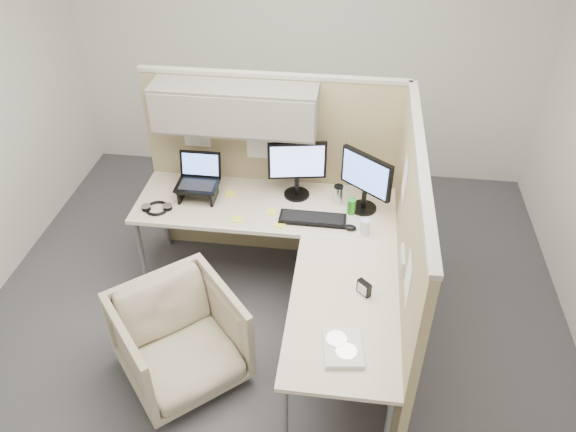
# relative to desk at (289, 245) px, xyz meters

# --- Properties ---
(ground) EXTENTS (4.50, 4.50, 0.00)m
(ground) POSITION_rel_desk_xyz_m (-0.12, -0.13, -0.69)
(ground) COLOR #3B3B40
(ground) RESTS_ON ground
(partition_back) EXTENTS (2.00, 0.36, 1.63)m
(partition_back) POSITION_rel_desk_xyz_m (-0.34, 0.70, 0.41)
(partition_back) COLOR tan
(partition_back) RESTS_ON ground
(partition_right) EXTENTS (0.07, 2.03, 1.63)m
(partition_right) POSITION_rel_desk_xyz_m (0.78, -0.19, 0.13)
(partition_right) COLOR tan
(partition_right) RESTS_ON ground
(desk) EXTENTS (2.00, 1.98, 0.73)m
(desk) POSITION_rel_desk_xyz_m (0.00, 0.00, 0.00)
(desk) COLOR beige
(desk) RESTS_ON ground
(office_chair) EXTENTS (1.01, 1.00, 0.76)m
(office_chair) POSITION_rel_desk_xyz_m (-0.65, -0.65, -0.31)
(office_chair) COLOR #B5A590
(office_chair) RESTS_ON ground
(monitor_left) EXTENTS (0.44, 0.20, 0.47)m
(monitor_left) POSITION_rel_desk_xyz_m (-0.01, 0.56, 0.32)
(monitor_left) COLOR black
(monitor_left) RESTS_ON desk
(monitor_right) EXTENTS (0.37, 0.30, 0.47)m
(monitor_right) POSITION_rel_desk_xyz_m (0.50, 0.44, 0.32)
(monitor_right) COLOR black
(monitor_right) RESTS_ON desk
(laptop_station) EXTENTS (0.32, 0.27, 0.33)m
(laptop_station) POSITION_rel_desk_xyz_m (-0.76, 0.45, 0.17)
(laptop_station) COLOR black
(laptop_station) RESTS_ON desk
(keyboard) EXTENTS (0.49, 0.17, 0.02)m
(keyboard) POSITION_rel_desk_xyz_m (0.14, 0.25, 0.05)
(keyboard) COLOR black
(keyboard) RESTS_ON desk
(mouse) EXTENTS (0.10, 0.07, 0.03)m
(mouse) POSITION_rel_desk_xyz_m (0.42, 0.18, 0.06)
(mouse) COLOR black
(mouse) RESTS_ON desk
(travel_mug) EXTENTS (0.07, 0.07, 0.15)m
(travel_mug) POSITION_rel_desk_xyz_m (0.31, 0.50, 0.12)
(travel_mug) COLOR silver
(travel_mug) RESTS_ON desk
(soda_can_green) EXTENTS (0.07, 0.07, 0.12)m
(soda_can_green) POSITION_rel_desk_xyz_m (0.52, 0.15, 0.10)
(soda_can_green) COLOR silver
(soda_can_green) RESTS_ON desk
(soda_can_silver) EXTENTS (0.07, 0.07, 0.12)m
(soda_can_silver) POSITION_rel_desk_xyz_m (0.42, 0.38, 0.10)
(soda_can_silver) COLOR #268C1E
(soda_can_silver) RESTS_ON desk
(sticky_note_b) EXTENTS (0.10, 0.10, 0.01)m
(sticky_note_b) POSITION_rel_desk_xyz_m (-0.09, 0.17, 0.05)
(sticky_note_b) COLOR #EDF941
(sticky_note_b) RESTS_ON desk
(sticky_note_d) EXTENTS (0.08, 0.08, 0.01)m
(sticky_note_d) POSITION_rel_desk_xyz_m (-0.18, 0.31, 0.05)
(sticky_note_d) COLOR #EDF941
(sticky_note_d) RESTS_ON desk
(sticky_note_a) EXTENTS (0.10, 0.10, 0.01)m
(sticky_note_a) POSITION_rel_desk_xyz_m (-0.41, 0.19, 0.05)
(sticky_note_a) COLOR #EDF941
(sticky_note_a) RESTS_ON desk
(sticky_note_c) EXTENTS (0.09, 0.09, 0.01)m
(sticky_note_c) POSITION_rel_desk_xyz_m (-0.53, 0.50, 0.05)
(sticky_note_c) COLOR #EDF941
(sticky_note_c) RESTS_ON desk
(headphones) EXTENTS (0.23, 0.21, 0.03)m
(headphones) POSITION_rel_desk_xyz_m (-1.03, 0.24, 0.06)
(headphones) COLOR black
(headphones) RESTS_ON desk
(paper_stack) EXTENTS (0.25, 0.30, 0.03)m
(paper_stack) POSITION_rel_desk_xyz_m (0.42, -0.92, 0.06)
(paper_stack) COLOR white
(paper_stack) RESTS_ON desk
(desk_clock) EXTENTS (0.09, 0.09, 0.10)m
(desk_clock) POSITION_rel_desk_xyz_m (0.53, -0.46, 0.09)
(desk_clock) COLOR black
(desk_clock) RESTS_ON desk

